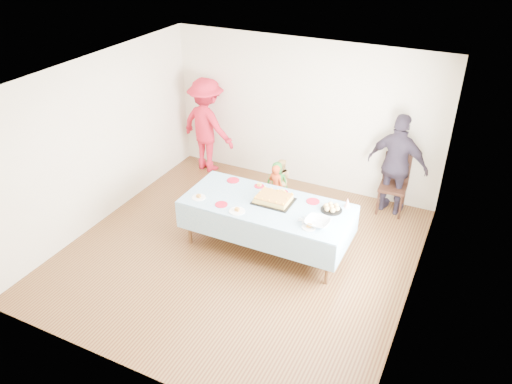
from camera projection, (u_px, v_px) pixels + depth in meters
ground at (240, 252)px, 7.62m from camera, size 5.00×5.00×0.00m
room_walls at (241, 147)px, 6.71m from camera, size 5.04×5.04×2.72m
party_table at (267, 207)px, 7.38m from camera, size 2.50×1.10×0.78m
birthday_cake at (274, 199)px, 7.37m from camera, size 0.57×0.44×0.10m
rolls_tray at (331, 208)px, 7.17m from camera, size 0.31×0.31×0.09m
punch_bowl at (317, 222)px, 6.84m from camera, size 0.35×0.35×0.08m
party_hat at (347, 203)px, 7.23m from camera, size 0.09×0.09×0.15m
fork_pile at (306, 220)px, 6.91m from camera, size 0.24×0.18×0.07m
plate_red_far_a at (233, 180)px, 7.95m from camera, size 0.20×0.20×0.01m
plate_red_far_b at (259, 186)px, 7.79m from camera, size 0.16×0.16×0.01m
plate_red_far_c at (282, 192)px, 7.62m from camera, size 0.18×0.18×0.01m
plate_red_far_d at (313, 201)px, 7.39m from camera, size 0.20×0.20×0.01m
plate_red_near at (221, 204)px, 7.32m from camera, size 0.19×0.19×0.01m
plate_white_left at (199, 198)px, 7.49m from camera, size 0.21×0.21×0.01m
plate_white_mid at (237, 211)px, 7.16m from camera, size 0.23×0.23×0.01m
plate_white_right at (309, 227)px, 6.81m from camera, size 0.20×0.20×0.01m
dining_chair at (395, 180)px, 8.41m from camera, size 0.46×0.46×1.01m
toddler_left at (276, 187)px, 8.50m from camera, size 0.35×0.27×0.84m
toddler_mid at (277, 183)px, 8.71m from camera, size 0.44×0.38×0.77m
toddler_right at (281, 179)px, 8.81m from camera, size 0.46×0.42×0.78m
adult_left at (207, 125)px, 9.56m from camera, size 1.31×0.92×1.84m
adult_right at (397, 165)px, 8.20m from camera, size 1.09×0.60×1.76m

